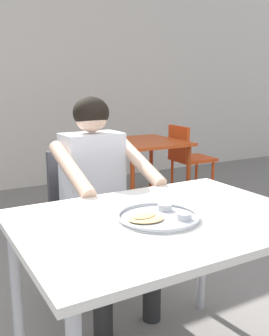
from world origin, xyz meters
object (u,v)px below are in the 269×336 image
(chair_foreground, at_px, (85,210))
(diner_foreground, at_px, (100,185))
(table_background_red, at_px, (143,149))
(table_foreground, at_px, (162,235))
(thali_tray, at_px, (159,216))
(chair_red_left, at_px, (86,169))
(chair_red_right, at_px, (187,155))

(chair_foreground, bearing_deg, diner_foreground, -88.33)
(table_background_red, bearing_deg, table_foreground, -119.21)
(thali_tray, height_order, table_background_red, thali_tray)
(table_background_red, xyz_separation_m, chair_red_left, (-0.67, -0.04, -0.13))
(table_foreground, height_order, chair_red_left, chair_red_left)
(diner_foreground, height_order, chair_red_right, diner_foreground)
(chair_red_left, relative_size, chair_red_right, 1.01)
(chair_foreground, height_order, chair_red_right, chair_foreground)
(chair_red_left, height_order, chair_red_right, chair_red_left)
(table_foreground, relative_size, table_background_red, 1.37)
(chair_red_left, bearing_deg, table_foreground, -104.55)
(chair_red_left, bearing_deg, table_background_red, 3.77)
(table_foreground, distance_m, chair_red_right, 2.90)
(diner_foreground, height_order, table_background_red, diner_foreground)
(chair_foreground, bearing_deg, chair_red_right, 36.02)
(chair_foreground, distance_m, diner_foreground, 0.31)
(table_background_red, distance_m, chair_red_left, 0.68)
(thali_tray, bearing_deg, chair_red_left, 74.83)
(table_background_red, bearing_deg, diner_foreground, -128.33)
(diner_foreground, xyz_separation_m, chair_red_right, (1.79, 1.53, -0.24))
(table_foreground, xyz_separation_m, chair_foreground, (0.04, 0.92, -0.17))
(table_foreground, xyz_separation_m, diner_foreground, (0.05, 0.70, 0.04))
(table_foreground, distance_m, chair_red_left, 2.23)
(diner_foreground, bearing_deg, chair_foreground, 91.67)
(chair_red_left, bearing_deg, chair_foreground, -112.89)
(chair_foreground, bearing_deg, table_background_red, 46.97)
(table_foreground, bearing_deg, chair_red_right, 50.51)
(diner_foreground, distance_m, chair_red_right, 2.37)
(diner_foreground, bearing_deg, table_foreground, -93.77)
(thali_tray, relative_size, table_background_red, 0.39)
(diner_foreground, relative_size, chair_red_left, 1.45)
(diner_foreground, bearing_deg, chair_red_right, 40.48)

